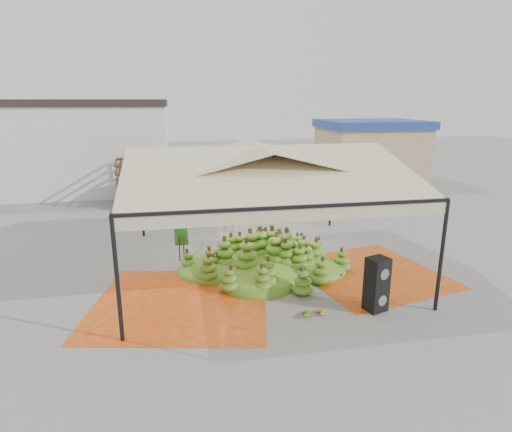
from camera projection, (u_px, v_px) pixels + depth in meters
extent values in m
plane|color=slate|center=(259.00, 265.00, 14.42)|extent=(90.00, 90.00, 0.00)
cylinder|color=black|center=(117.00, 281.00, 9.52)|extent=(0.10, 0.10, 3.00)
cylinder|color=black|center=(441.00, 257.00, 10.96)|extent=(0.10, 0.10, 3.00)
cylinder|color=black|center=(141.00, 200.00, 17.09)|extent=(0.10, 0.10, 3.00)
cylinder|color=black|center=(331.00, 192.00, 18.54)|extent=(0.10, 0.10, 3.00)
pyramid|color=#C5B48B|center=(259.00, 162.00, 13.50)|extent=(8.00, 8.00, 1.00)
cube|color=black|center=(259.00, 177.00, 13.63)|extent=(8.00, 8.00, 0.08)
cube|color=#C5B48B|center=(259.00, 183.00, 13.68)|extent=(8.00, 8.00, 0.36)
cube|color=silver|center=(47.00, 150.00, 25.22)|extent=(14.00, 6.00, 5.00)
cube|color=black|center=(41.00, 103.00, 24.51)|extent=(14.30, 6.30, 0.40)
cube|color=tan|center=(370.00, 156.00, 28.07)|extent=(6.00, 5.00, 3.60)
cube|color=navy|center=(372.00, 124.00, 27.53)|extent=(6.30, 5.30, 0.50)
cube|color=#DD5E14|center=(181.00, 302.00, 11.75)|extent=(5.42, 5.25, 0.01)
cube|color=#C65E12|center=(369.00, 273.00, 13.73)|extent=(4.92, 5.08, 0.01)
ellipsoid|color=#3D811A|center=(266.00, 254.00, 13.73)|extent=(6.66, 5.93, 1.21)
ellipsoid|color=gold|center=(317.00, 311.00, 11.04)|extent=(0.51, 0.43, 0.22)
ellipsoid|color=#B39523|center=(248.00, 287.00, 12.49)|extent=(0.51, 0.47, 0.19)
ellipsoid|color=#5A2F14|center=(310.00, 269.00, 13.86)|extent=(0.44, 0.38, 0.17)
ellipsoid|color=#551713|center=(337.00, 274.00, 13.41)|extent=(0.48, 0.42, 0.20)
ellipsoid|color=#397618|center=(302.00, 313.00, 10.96)|extent=(0.57, 0.49, 0.23)
ellipsoid|color=#4B6F17|center=(257.00, 195.00, 12.91)|extent=(0.24, 0.24, 0.20)
ellipsoid|color=#4B6F17|center=(305.00, 193.00, 13.18)|extent=(0.24, 0.24, 0.20)
cube|color=black|center=(376.00, 297.00, 11.26)|extent=(0.65, 0.61, 0.73)
cube|color=black|center=(378.00, 271.00, 11.07)|extent=(0.65, 0.61, 0.73)
imported|color=gray|center=(229.00, 211.00, 17.92)|extent=(0.64, 0.42, 1.74)
cube|color=#472D17|center=(170.00, 183.00, 22.75)|extent=(5.50, 2.89, 0.13)
cube|color=white|center=(234.00, 177.00, 23.64)|extent=(2.11, 2.49, 2.44)
cylinder|color=black|center=(133.00, 201.00, 21.43)|extent=(0.98, 0.40, 0.96)
cylinder|color=black|center=(133.00, 192.00, 23.40)|extent=(0.98, 0.40, 0.96)
cylinder|color=black|center=(201.00, 197.00, 22.33)|extent=(0.98, 0.40, 0.96)
cylinder|color=black|center=(195.00, 189.00, 24.30)|extent=(0.98, 0.40, 0.96)
cylinder|color=black|center=(234.00, 195.00, 22.80)|extent=(0.98, 0.40, 0.96)
cylinder|color=black|center=(226.00, 187.00, 24.77)|extent=(0.98, 0.40, 0.96)
ellipsoid|color=#477919|center=(169.00, 173.00, 22.61)|extent=(4.40, 2.27, 0.74)
cube|color=gold|center=(179.00, 164.00, 22.64)|extent=(2.30, 2.29, 0.26)
cube|color=#523C1B|center=(311.00, 184.00, 23.41)|extent=(4.51, 2.28, 0.11)
cube|color=silver|center=(362.00, 181.00, 23.75)|extent=(1.69, 2.02, 2.02)
cylinder|color=black|center=(285.00, 198.00, 22.51)|extent=(0.81, 0.31, 0.79)
cylinder|color=black|center=(279.00, 191.00, 24.19)|extent=(0.81, 0.31, 0.79)
cylinder|color=black|center=(337.00, 196.00, 22.86)|extent=(0.81, 0.31, 0.79)
cylinder|color=black|center=(328.00, 189.00, 24.54)|extent=(0.81, 0.31, 0.79)
cylinder|color=black|center=(364.00, 195.00, 23.05)|extent=(0.81, 0.31, 0.79)
cylinder|color=black|center=(353.00, 189.00, 24.73)|extent=(0.81, 0.31, 0.79)
ellipsoid|color=#447B19|center=(311.00, 176.00, 23.29)|extent=(3.60, 1.79, 0.62)
cube|color=yellow|center=(319.00, 169.00, 23.26)|extent=(1.86, 1.85, 0.22)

